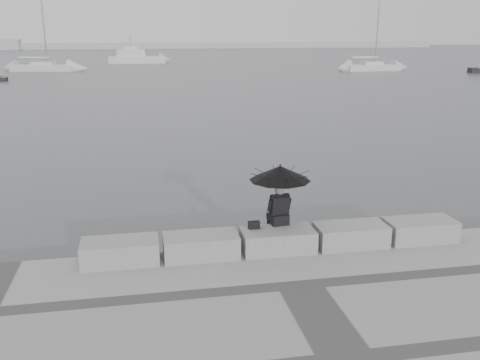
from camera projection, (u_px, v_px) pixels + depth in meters
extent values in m
plane|color=#424547|center=(272.00, 263.00, 12.40)|extent=(360.00, 360.00, 0.00)
cube|color=slate|center=(120.00, 252.00, 11.17)|extent=(1.60, 0.80, 0.50)
cube|color=slate|center=(201.00, 246.00, 11.47)|extent=(1.60, 0.80, 0.50)
cube|color=slate|center=(278.00, 240.00, 11.77)|extent=(1.60, 0.80, 0.50)
cube|color=slate|center=(351.00, 235.00, 12.07)|extent=(1.60, 0.80, 0.50)
cube|color=slate|center=(420.00, 230.00, 12.38)|extent=(1.60, 0.80, 0.50)
sphere|color=#726056|center=(280.00, 191.00, 11.87)|extent=(0.21, 0.21, 0.21)
cylinder|color=black|center=(280.00, 188.00, 11.84)|extent=(0.02, 0.02, 1.00)
cone|color=black|center=(280.00, 173.00, 11.75)|extent=(1.37, 1.37, 0.33)
sphere|color=black|center=(280.00, 165.00, 11.70)|extent=(0.04, 0.04, 0.04)
cube|color=black|center=(254.00, 225.00, 11.76)|extent=(0.25, 0.14, 0.16)
cube|color=#ABADB0|center=(146.00, 46.00, 158.86)|extent=(180.00, 6.00, 1.60)
cube|color=silver|center=(44.00, 68.00, 70.88)|extent=(8.49, 3.99, 0.90)
cube|color=silver|center=(43.00, 64.00, 70.72)|extent=(3.12, 2.14, 0.50)
cylinder|color=gray|center=(39.00, 18.00, 69.14)|extent=(0.16, 0.16, 12.00)
cylinder|color=gray|center=(43.00, 59.00, 70.55)|extent=(4.53, 1.02, 0.10)
cube|color=silver|center=(372.00, 68.00, 71.66)|extent=(7.51, 2.76, 0.90)
cube|color=silver|center=(372.00, 63.00, 71.49)|extent=(2.67, 1.73, 0.50)
cylinder|color=gray|center=(375.00, 18.00, 69.91)|extent=(0.16, 0.16, 12.00)
cylinder|color=gray|center=(372.00, 58.00, 71.32)|extent=(4.16, 0.30, 0.10)
cube|color=silver|center=(137.00, 60.00, 87.90)|extent=(9.09, 2.88, 1.20)
cube|color=silver|center=(137.00, 53.00, 87.60)|extent=(4.55, 2.24, 1.20)
cube|color=silver|center=(136.00, 48.00, 87.36)|extent=(2.28, 1.62, 0.60)
cylinder|color=gray|center=(136.00, 41.00, 87.06)|extent=(0.08, 0.08, 1.60)
imported|color=gray|center=(2.00, 78.00, 57.64)|extent=(3.13, 2.62, 0.49)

